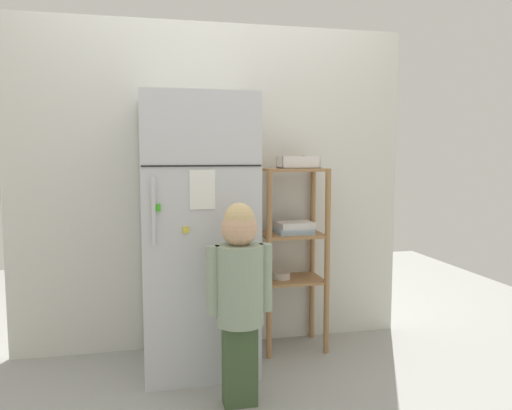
# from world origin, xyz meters

# --- Properties ---
(ground_plane) EXTENTS (6.00, 6.00, 0.00)m
(ground_plane) POSITION_xyz_m (0.00, 0.00, 0.00)
(ground_plane) COLOR #999993
(kitchen_wall_back) EXTENTS (2.59, 0.03, 2.12)m
(kitchen_wall_back) POSITION_xyz_m (0.00, 0.36, 1.06)
(kitchen_wall_back) COLOR silver
(kitchen_wall_back) RESTS_ON ground
(refrigerator) EXTENTS (0.65, 0.65, 1.62)m
(refrigerator) POSITION_xyz_m (-0.15, 0.02, 0.81)
(refrigerator) COLOR silver
(refrigerator) RESTS_ON ground
(child_standing) EXTENTS (0.34, 0.25, 1.04)m
(child_standing) POSITION_xyz_m (0.00, -0.51, 0.63)
(child_standing) COLOR #3E5533
(child_standing) RESTS_ON ground
(pantry_shelf_unit) EXTENTS (0.42, 0.32, 1.19)m
(pantry_shelf_unit) POSITION_xyz_m (0.48, 0.17, 0.71)
(pantry_shelf_unit) COLOR #9E7247
(pantry_shelf_unit) RESTS_ON ground
(fruit_bin) EXTENTS (0.25, 0.15, 0.08)m
(fruit_bin) POSITION_xyz_m (0.53, 0.16, 1.22)
(fruit_bin) COLOR white
(fruit_bin) RESTS_ON pantry_shelf_unit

